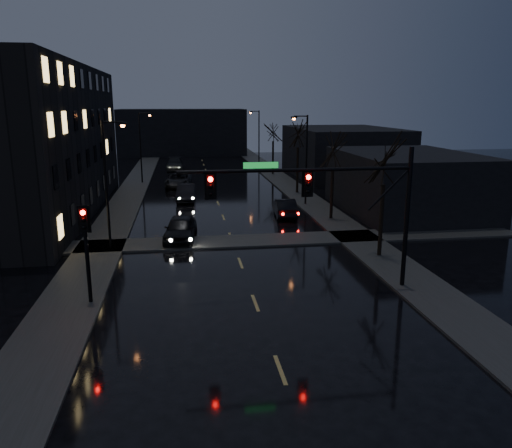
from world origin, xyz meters
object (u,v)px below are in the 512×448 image
object	(u,v)px
oncoming_car_b	(186,193)
oncoming_car_c	(179,180)
oncoming_car_d	(175,164)
lead_car	(285,208)
oncoming_car_a	(181,229)

from	to	relation	value
oncoming_car_b	oncoming_car_c	size ratio (longest dim) A/B	0.84
oncoming_car_b	oncoming_car_c	xyz separation A→B (m)	(-0.71, 8.04, -0.00)
oncoming_car_d	lead_car	distance (m)	32.19
oncoming_car_a	oncoming_car_b	world-z (taller)	oncoming_car_a
lead_car	oncoming_car_b	bearing A→B (deg)	-40.32
oncoming_car_a	oncoming_car_b	distance (m)	14.19
oncoming_car_a	oncoming_car_b	bearing A→B (deg)	94.64
oncoming_car_b	lead_car	bearing A→B (deg)	-42.33
oncoming_car_d	oncoming_car_b	bearing A→B (deg)	-86.38
oncoming_car_a	lead_car	world-z (taller)	oncoming_car_a
oncoming_car_c	oncoming_car_d	bearing A→B (deg)	98.22
oncoming_car_c	oncoming_car_d	size ratio (longest dim) A/B	1.00
oncoming_car_c	lead_car	bearing A→B (deg)	-55.89
oncoming_car_b	oncoming_car_d	bearing A→B (deg)	96.37
lead_car	oncoming_car_a	bearing A→B (deg)	41.45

